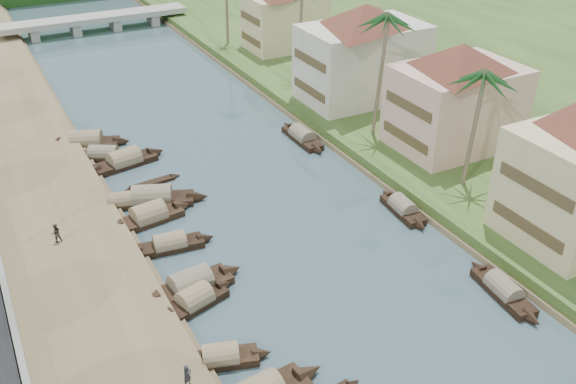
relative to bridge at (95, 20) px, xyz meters
name	(u,v)px	position (x,y,z in m)	size (l,w,h in m)	color
ground	(352,302)	(0.00, -72.00, -1.72)	(220.00, 220.00, 0.00)	#3A4F57
left_bank	(48,215)	(-16.00, -52.00, -1.32)	(10.00, 180.00, 0.80)	brown
right_bank	(403,128)	(19.00, -52.00, -1.12)	(16.00, 180.00, 1.20)	#2B451B
bridge	(95,20)	(0.00, 0.00, 0.00)	(28.00, 4.00, 2.40)	gray
building_mid	(457,95)	(19.99, -58.00, 4.41)	(14.11, 14.11, 9.70)	beige
building_far	(363,52)	(18.99, -44.00, 4.66)	(15.59, 15.59, 10.20)	silver
building_distant	(285,13)	(19.99, -24.00, 4.16)	(12.62, 12.62, 9.20)	beige
sampan_4	(221,358)	(-9.87, -73.10, -1.32)	(6.34, 3.10, 1.83)	black
sampan_5	(195,301)	(-9.38, -67.52, -1.31)	(6.52, 3.33, 2.06)	black
sampan_6	(191,286)	(-9.04, -65.89, -1.30)	(8.14, 2.76, 2.36)	black
sampan_7	(170,245)	(-8.72, -60.55, -1.32)	(7.06, 2.19, 1.90)	black
sampan_8	(149,217)	(-8.94, -56.05, -1.30)	(7.74, 2.91, 2.33)	black
sampan_9	(152,198)	(-7.83, -53.39, -1.30)	(9.53, 5.28, 2.38)	black
sampan_10	(122,203)	(-10.28, -52.82, -1.32)	(6.46, 2.89, 1.81)	black
sampan_11	(125,161)	(-8.05, -45.64, -1.30)	(8.48, 3.38, 2.36)	black
sampan_12	(104,155)	(-9.44, -43.36, -1.32)	(7.41, 4.95, 1.88)	black
sampan_13	(87,142)	(-10.21, -39.76, -1.30)	(8.59, 5.02, 2.33)	black
sampan_14	(503,291)	(9.33, -76.15, -1.32)	(2.19, 7.56, 1.86)	black
sampan_15	(403,209)	(9.72, -64.44, -1.32)	(1.94, 6.83, 1.86)	black
sampan_16	(302,137)	(9.11, -48.63, -1.31)	(1.75, 8.18, 2.02)	black
canoe_2	(152,183)	(-6.91, -50.30, -1.62)	(5.61, 1.48, 0.81)	black
palm_1	(481,77)	(16.00, -64.45, 8.86)	(3.20, 3.20, 11.16)	#75664E
palm_2	(382,20)	(15.00, -52.54, 10.60)	(3.20, 3.20, 12.96)	#75664E
tree_6	(391,42)	(24.00, -42.24, 4.57)	(4.58, 4.58, 7.07)	#4C3C2B
person_near	(187,376)	(-12.38, -74.57, -0.21)	(0.52, 0.34, 1.43)	#2A2A32
person_far	(56,233)	(-16.09, -56.84, -0.17)	(0.73, 0.57, 1.50)	#322E23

